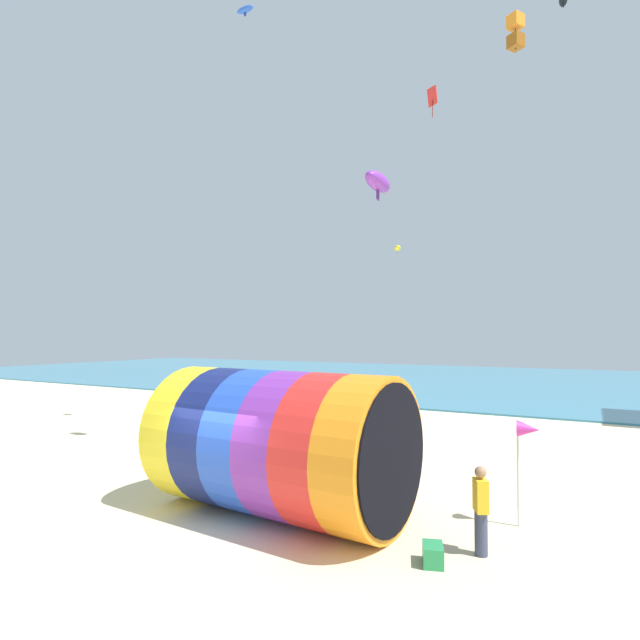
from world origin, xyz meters
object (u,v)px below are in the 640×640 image
(giant_inflatable_tube, at_px, (280,442))
(cooler_box, at_px, (433,555))
(kite_blue_parafoil, at_px, (245,10))
(bystander_near_water, at_px, (380,430))
(kite_red_diamond, at_px, (432,97))
(kite_handler, at_px, (481,510))
(kite_purple_parafoil, at_px, (378,182))
(kite_yellow_parafoil, at_px, (397,248))
(kite_black_parafoil, at_px, (563,0))
(beach_flag, at_px, (528,433))
(kite_orange_box, at_px, (516,32))

(giant_inflatable_tube, relative_size, cooler_box, 11.58)
(giant_inflatable_tube, xyz_separation_m, kite_blue_parafoil, (-6.54, 7.18, 16.55))
(bystander_near_water, xyz_separation_m, cooler_box, (4.03, -7.54, -0.64))
(giant_inflatable_tube, distance_m, kite_red_diamond, 15.63)
(kite_handler, bearing_deg, giant_inflatable_tube, -179.53)
(kite_red_diamond, bearing_deg, cooler_box, -74.52)
(kite_purple_parafoil, xyz_separation_m, kite_yellow_parafoil, (-3.55, 11.34, 0.35))
(kite_blue_parafoil, xyz_separation_m, kite_yellow_parafoil, (4.62, 6.22, -9.79))
(kite_purple_parafoil, bearing_deg, kite_red_diamond, 95.56)
(kite_black_parafoil, height_order, beach_flag, kite_black_parafoil)
(cooler_box, bearing_deg, kite_red_diamond, 105.48)
(kite_yellow_parafoil, bearing_deg, kite_black_parafoil, 12.18)
(kite_handler, bearing_deg, kite_yellow_parafoil, 115.67)
(kite_blue_parafoil, height_order, kite_red_diamond, kite_blue_parafoil)
(giant_inflatable_tube, xyz_separation_m, kite_black_parafoil, (5.48, 14.99, 17.74))
(kite_purple_parafoil, bearing_deg, kite_blue_parafoil, 147.88)
(beach_flag, relative_size, cooler_box, 4.40)
(kite_orange_box, bearing_deg, kite_black_parafoil, 84.78)
(bystander_near_water, bearing_deg, giant_inflatable_tube, -88.15)
(kite_blue_parafoil, bearing_deg, bystander_near_water, -3.76)
(kite_red_diamond, relative_size, bystander_near_water, 0.76)
(cooler_box, bearing_deg, kite_purple_parafoil, 127.63)
(kite_handler, xyz_separation_m, kite_orange_box, (0.09, 5.26, 12.04))
(kite_purple_parafoil, xyz_separation_m, beach_flag, (3.51, -0.14, -6.05))
(kite_red_diamond, bearing_deg, kite_black_parafoil, 48.30)
(kite_blue_parafoil, bearing_deg, kite_handler, -32.91)
(kite_yellow_parafoil, height_order, kite_orange_box, kite_orange_box)
(kite_blue_parafoil, bearing_deg, giant_inflatable_tube, -47.70)
(giant_inflatable_tube, bearing_deg, kite_orange_box, 49.06)
(kite_purple_parafoil, distance_m, bystander_near_water, 8.85)
(giant_inflatable_tube, distance_m, kite_black_parafoil, 23.87)
(kite_purple_parafoil, bearing_deg, kite_handler, -35.10)
(bystander_near_water, xyz_separation_m, beach_flag, (5.36, -4.85, 1.20))
(kite_red_diamond, xyz_separation_m, kite_orange_box, (3.72, -4.53, -0.89))
(kite_handler, distance_m, kite_orange_box, 13.14)
(giant_inflatable_tube, bearing_deg, kite_black_parafoil, 69.92)
(giant_inflatable_tube, relative_size, kite_yellow_parafoil, 6.56)
(giant_inflatable_tube, height_order, kite_purple_parafoil, kite_purple_parafoil)
(bystander_near_water, bearing_deg, kite_red_diamond, 70.29)
(cooler_box, bearing_deg, kite_yellow_parafoil, 112.02)
(kite_yellow_parafoil, distance_m, cooler_box, 17.37)
(kite_orange_box, xyz_separation_m, beach_flag, (0.54, -3.38, -10.87))
(kite_handler, height_order, kite_orange_box, kite_orange_box)
(kite_handler, xyz_separation_m, kite_purple_parafoil, (-2.87, 2.02, 7.23))
(bystander_near_water, bearing_deg, kite_orange_box, -16.99)
(kite_blue_parafoil, bearing_deg, beach_flag, -24.29)
(kite_handler, height_order, cooler_box, kite_handler)
(kite_blue_parafoil, bearing_deg, cooler_box, -37.55)
(kite_red_diamond, height_order, beach_flag, kite_red_diamond)
(kite_handler, relative_size, kite_purple_parafoil, 1.17)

